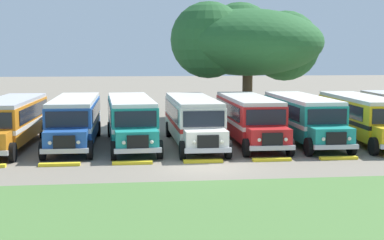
# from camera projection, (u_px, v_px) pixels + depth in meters

# --- Properties ---
(ground_plane) EXTENTS (220.00, 220.00, 0.00)m
(ground_plane) POSITION_uv_depth(u_px,v_px,m) (206.00, 166.00, 27.19)
(ground_plane) COLOR slate
(foreground_grass_strip) EXTENTS (80.00, 11.47, 0.01)m
(foreground_grass_strip) POSITION_uv_depth(u_px,v_px,m) (243.00, 219.00, 18.47)
(foreground_grass_strip) COLOR #4C7538
(foreground_grass_strip) RESTS_ON ground_plane
(parked_bus_slot_1) EXTENTS (3.03, 10.89, 2.82)m
(parked_bus_slot_1) POSITION_uv_depth(u_px,v_px,m) (11.00, 120.00, 32.75)
(parked_bus_slot_1) COLOR orange
(parked_bus_slot_1) RESTS_ON ground_plane
(parked_bus_slot_2) EXTENTS (2.72, 10.84, 2.82)m
(parked_bus_slot_2) POSITION_uv_depth(u_px,v_px,m) (75.00, 119.00, 33.40)
(parked_bus_slot_2) COLOR #23519E
(parked_bus_slot_2) RESTS_ON ground_plane
(parked_bus_slot_3) EXTENTS (3.14, 10.90, 2.82)m
(parked_bus_slot_3) POSITION_uv_depth(u_px,v_px,m) (131.00, 119.00, 33.46)
(parked_bus_slot_3) COLOR teal
(parked_bus_slot_3) RESTS_ON ground_plane
(parked_bus_slot_4) EXTENTS (2.81, 10.85, 2.82)m
(parked_bus_slot_4) POSITION_uv_depth(u_px,v_px,m) (193.00, 118.00, 33.55)
(parked_bus_slot_4) COLOR silver
(parked_bus_slot_4) RESTS_ON ground_plane
(parked_bus_slot_5) EXTENTS (2.71, 10.84, 2.82)m
(parked_bus_slot_5) POSITION_uv_depth(u_px,v_px,m) (249.00, 117.00, 34.32)
(parked_bus_slot_5) COLOR red
(parked_bus_slot_5) RESTS_ON ground_plane
(parked_bus_slot_6) EXTENTS (2.72, 10.85, 2.82)m
(parked_bus_slot_6) POSITION_uv_depth(u_px,v_px,m) (303.00, 116.00, 34.61)
(parked_bus_slot_6) COLOR teal
(parked_bus_slot_6) RESTS_ON ground_plane
(parked_bus_slot_7) EXTENTS (3.06, 10.89, 2.82)m
(parked_bus_slot_7) POSITION_uv_depth(u_px,v_px,m) (362.00, 116.00, 34.76)
(parked_bus_slot_7) COLOR yellow
(parked_bus_slot_7) RESTS_ON ground_plane
(curb_wheelstop_2) EXTENTS (2.00, 0.36, 0.15)m
(curb_wheelstop_2) POSITION_uv_depth(u_px,v_px,m) (59.00, 164.00, 27.20)
(curb_wheelstop_2) COLOR yellow
(curb_wheelstop_2) RESTS_ON ground_plane
(curb_wheelstop_3) EXTENTS (2.00, 0.36, 0.15)m
(curb_wheelstop_3) POSITION_uv_depth(u_px,v_px,m) (132.00, 163.00, 27.62)
(curb_wheelstop_3) COLOR yellow
(curb_wheelstop_3) RESTS_ON ground_plane
(curb_wheelstop_4) EXTENTS (2.00, 0.36, 0.15)m
(curb_wheelstop_4) POSITION_uv_depth(u_px,v_px,m) (203.00, 161.00, 28.03)
(curb_wheelstop_4) COLOR yellow
(curb_wheelstop_4) RESTS_ON ground_plane
(curb_wheelstop_5) EXTENTS (2.00, 0.36, 0.15)m
(curb_wheelstop_5) POSITION_uv_depth(u_px,v_px,m) (272.00, 160.00, 28.45)
(curb_wheelstop_5) COLOR yellow
(curb_wheelstop_5) RESTS_ON ground_plane
(curb_wheelstop_6) EXTENTS (2.00, 0.36, 0.15)m
(curb_wheelstop_6) POSITION_uv_depth(u_px,v_px,m) (339.00, 158.00, 28.86)
(curb_wheelstop_6) COLOR yellow
(curb_wheelstop_6) RESTS_ON ground_plane
(broad_shade_tree) EXTENTS (12.77, 12.03, 9.89)m
(broad_shade_tree) POSITION_uv_depth(u_px,v_px,m) (246.00, 42.00, 45.36)
(broad_shade_tree) COLOR brown
(broad_shade_tree) RESTS_ON ground_plane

